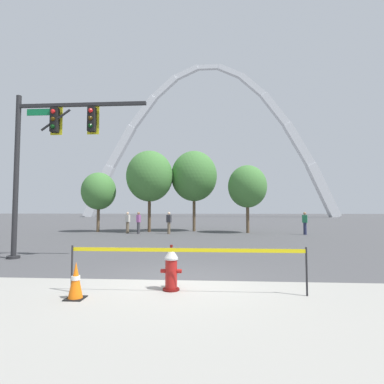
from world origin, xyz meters
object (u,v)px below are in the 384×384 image
object	(u,v)px
pedestrian_standing_center	(169,223)
pedestrian_walking_left	(139,223)
pedestrian_walking_right	(128,222)
monument_arch	(208,146)
fire_hydrant	(171,269)
traffic_signal_gantry	(47,146)
pedestrian_near_trees	(305,223)
traffic_cone_by_hydrant	(76,281)

from	to	relation	value
pedestrian_standing_center	pedestrian_walking_left	bearing A→B (deg)	-179.88
pedestrian_standing_center	pedestrian_walking_right	distance (m)	3.23
monument_arch	pedestrian_walking_left	world-z (taller)	monument_arch
fire_hydrant	pedestrian_walking_right	bearing A→B (deg)	109.35
pedestrian_walking_left	fire_hydrant	bearing A→B (deg)	-73.37
traffic_signal_gantry	pedestrian_near_trees	size ratio (longest dim) A/B	3.77
pedestrian_walking_left	pedestrian_walking_right	size ratio (longest dim) A/B	1.00
traffic_signal_gantry	pedestrian_near_trees	bearing A→B (deg)	41.60
monument_arch	pedestrian_standing_center	xyz separation A→B (m)	(-2.31, -49.64, -16.31)
pedestrian_near_trees	fire_hydrant	bearing A→B (deg)	-116.40
fire_hydrant	monument_arch	xyz separation A→B (m)	(0.09, 64.59, 16.66)
traffic_cone_by_hydrant	traffic_signal_gantry	size ratio (longest dim) A/B	0.12
traffic_cone_by_hydrant	pedestrian_walking_left	world-z (taller)	pedestrian_walking_left
fire_hydrant	pedestrian_standing_center	distance (m)	15.13
traffic_signal_gantry	pedestrian_walking_right	xyz separation A→B (m)	(-0.30, 11.60, -3.25)
fire_hydrant	pedestrian_walking_left	xyz separation A→B (m)	(-4.46, 14.95, 0.35)
traffic_cone_by_hydrant	pedestrian_standing_center	distance (m)	15.72
fire_hydrant	traffic_cone_by_hydrant	world-z (taller)	fire_hydrant
fire_hydrant	pedestrian_standing_center	size ratio (longest dim) A/B	0.62
traffic_signal_gantry	pedestrian_standing_center	world-z (taller)	traffic_signal_gantry
fire_hydrant	pedestrian_walking_left	world-z (taller)	pedestrian_walking_left
fire_hydrant	pedestrian_walking_left	size ratio (longest dim) A/B	0.62
fire_hydrant	pedestrian_walking_right	size ratio (longest dim) A/B	0.62
fire_hydrant	traffic_cone_by_hydrant	xyz separation A→B (m)	(-1.79, -0.75, -0.11)
fire_hydrant	traffic_cone_by_hydrant	bearing A→B (deg)	-157.20
traffic_cone_by_hydrant	pedestrian_walking_left	size ratio (longest dim) A/B	0.46
monument_arch	pedestrian_walking_left	bearing A→B (deg)	-95.24
traffic_cone_by_hydrant	monument_arch	bearing A→B (deg)	88.35
pedestrian_standing_center	pedestrian_near_trees	distance (m)	9.67
traffic_cone_by_hydrant	traffic_signal_gantry	xyz separation A→B (m)	(-3.33, 4.59, 3.71)
pedestrian_walking_left	pedestrian_near_trees	xyz separation A→B (m)	(11.91, 0.04, 0.00)
traffic_cone_by_hydrant	traffic_signal_gantry	distance (m)	6.78
pedestrian_walking_right	fire_hydrant	bearing A→B (deg)	-70.65
fire_hydrant	monument_arch	bearing A→B (deg)	89.92
traffic_cone_by_hydrant	pedestrian_standing_center	xyz separation A→B (m)	(-0.43, 15.71, 0.46)
pedestrian_standing_center	fire_hydrant	bearing A→B (deg)	-81.54
pedestrian_walking_left	pedestrian_near_trees	bearing A→B (deg)	0.21
fire_hydrant	pedestrian_standing_center	world-z (taller)	pedestrian_standing_center
fire_hydrant	pedestrian_standing_center	xyz separation A→B (m)	(-2.23, 14.96, 0.35)
traffic_signal_gantry	pedestrian_walking_left	bearing A→B (deg)	86.61
pedestrian_standing_center	pedestrian_walking_right	bearing A→B (deg)	171.43
traffic_signal_gantry	pedestrian_walking_left	size ratio (longest dim) A/B	3.77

